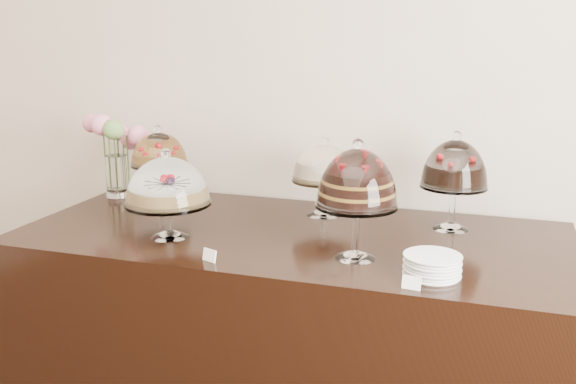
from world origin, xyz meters
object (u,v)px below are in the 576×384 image
(cake_stand_sugar_sponge, at_px, (167,185))
(plate_stack, at_px, (432,266))
(display_counter, at_px, (292,333))
(cake_stand_choco_layer, at_px, (357,182))
(cake_stand_cheesecake, at_px, (324,166))
(cake_stand_dark_choco, at_px, (455,168))
(cake_stand_fruit_tart, at_px, (159,153))
(flower_vase, at_px, (117,145))

(cake_stand_sugar_sponge, relative_size, plate_stack, 1.90)
(display_counter, relative_size, cake_stand_sugar_sponge, 6.19)
(cake_stand_sugar_sponge, relative_size, cake_stand_choco_layer, 0.82)
(cake_stand_cheesecake, bearing_deg, cake_stand_dark_choco, -3.68)
(cake_stand_fruit_tart, bearing_deg, cake_stand_dark_choco, -0.09)
(display_counter, bearing_deg, cake_stand_choco_layer, -35.06)
(cake_stand_cheesecake, bearing_deg, display_counter, -101.22)
(display_counter, height_order, cake_stand_dark_choco, cake_stand_dark_choco)
(plate_stack, bearing_deg, cake_stand_sugar_sponge, 174.13)
(display_counter, xyz_separation_m, cake_stand_dark_choco, (0.61, 0.25, 0.71))
(cake_stand_cheesecake, distance_m, cake_stand_fruit_tart, 0.79)
(display_counter, relative_size, cake_stand_dark_choco, 5.41)
(display_counter, distance_m, cake_stand_dark_choco, 0.97)
(cake_stand_sugar_sponge, xyz_separation_m, plate_stack, (1.03, -0.11, -0.18))
(cake_stand_cheesecake, bearing_deg, plate_stack, -48.30)
(cake_stand_choco_layer, height_order, cake_stand_fruit_tart, cake_stand_choco_layer)
(cake_stand_cheesecake, height_order, cake_stand_fruit_tart, cake_stand_fruit_tart)
(cake_stand_cheesecake, distance_m, flower_vase, 1.05)
(cake_stand_choco_layer, bearing_deg, flower_vase, 158.25)
(cake_stand_sugar_sponge, bearing_deg, cake_stand_dark_choco, 23.46)
(flower_vase, height_order, plate_stack, flower_vase)
(cake_stand_choco_layer, relative_size, cake_stand_cheesecake, 1.23)
(display_counter, xyz_separation_m, cake_stand_choco_layer, (0.31, -0.22, 0.73))
(cake_stand_dark_choco, height_order, cake_stand_fruit_tart, cake_stand_dark_choco)
(display_counter, relative_size, flower_vase, 5.33)
(display_counter, bearing_deg, cake_stand_fruit_tart, 161.07)
(cake_stand_fruit_tart, distance_m, plate_stack, 1.46)
(cake_stand_fruit_tart, bearing_deg, cake_stand_sugar_sponge, -57.61)
(cake_stand_sugar_sponge, height_order, cake_stand_choco_layer, cake_stand_choco_layer)
(cake_stand_choco_layer, distance_m, cake_stand_fruit_tart, 1.15)
(cake_stand_choco_layer, distance_m, plate_stack, 0.38)
(display_counter, xyz_separation_m, cake_stand_cheesecake, (0.06, 0.29, 0.67))
(display_counter, height_order, cake_stand_cheesecake, cake_stand_cheesecake)
(cake_stand_dark_choco, bearing_deg, cake_stand_choco_layer, -122.77)
(cake_stand_choco_layer, bearing_deg, cake_stand_cheesecake, 116.73)
(cake_stand_sugar_sponge, height_order, cake_stand_dark_choco, cake_stand_dark_choco)
(display_counter, distance_m, cake_stand_sugar_sponge, 0.82)
(display_counter, xyz_separation_m, cake_stand_fruit_tart, (-0.73, 0.25, 0.69))
(flower_vase, bearing_deg, cake_stand_choco_layer, -21.75)
(cake_stand_fruit_tart, xyz_separation_m, flower_vase, (-0.26, 0.05, 0.01))
(display_counter, distance_m, flower_vase, 1.26)
(display_counter, height_order, plate_stack, plate_stack)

